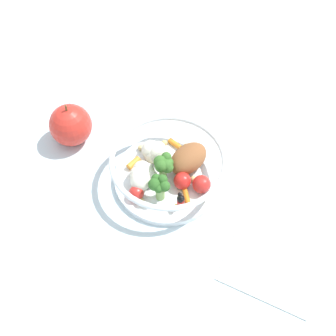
{
  "coord_description": "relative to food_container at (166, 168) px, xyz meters",
  "views": [
    {
      "loc": [
        0.22,
        -0.4,
        0.67
      ],
      "look_at": [
        0.01,
        0.01,
        0.04
      ],
      "focal_mm": 48.14,
      "sensor_mm": 36.0,
      "label": 1
    }
  ],
  "objects": [
    {
      "name": "ground_plane",
      "position": [
        -0.0,
        -0.01,
        -0.03
      ],
      "size": [
        2.4,
        2.4,
        0.0
      ],
      "primitive_type": "plane",
      "color": "silver"
    },
    {
      "name": "food_container",
      "position": [
        0.0,
        0.0,
        0.0
      ],
      "size": [
        0.2,
        0.2,
        0.07
      ],
      "color": "white",
      "rests_on": "ground_plane"
    },
    {
      "name": "loose_apple",
      "position": [
        -0.2,
        0.0,
        0.01
      ],
      "size": [
        0.08,
        0.08,
        0.09
      ],
      "color": "red",
      "rests_on": "ground_plane"
    },
    {
      "name": "folded_napkin",
      "position": [
        0.23,
        -0.07,
        -0.03
      ],
      "size": [
        0.15,
        0.14,
        0.01
      ],
      "primitive_type": "cube",
      "rotation": [
        0.0,
        0.0,
        0.02
      ],
      "color": "white",
      "rests_on": "ground_plane"
    }
  ]
}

